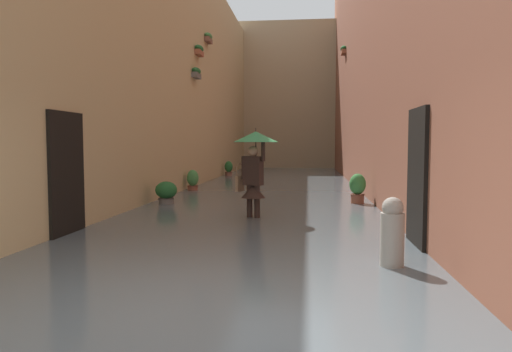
% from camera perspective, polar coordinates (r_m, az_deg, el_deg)
% --- Properties ---
extents(ground_plane, '(64.09, 64.09, 0.00)m').
position_cam_1_polar(ground_plane, '(17.11, 2.22, -1.66)').
color(ground_plane, '#605B56').
extents(flood_water, '(6.55, 31.63, 0.13)m').
position_cam_1_polar(flood_water, '(17.11, 2.22, -1.44)').
color(flood_water, '#515B60').
rests_on(flood_water, ground_plane).
extents(building_facade_left, '(2.04, 29.63, 11.01)m').
position_cam_1_polar(building_facade_left, '(17.60, 15.15, 16.40)').
color(building_facade_left, brown).
rests_on(building_facade_left, ground_plane).
extents(building_facade_right, '(2.04, 29.63, 8.75)m').
position_cam_1_polar(building_facade_right, '(17.91, -10.17, 12.56)').
color(building_facade_right, tan).
rests_on(building_facade_right, ground_plane).
extents(building_facade_far, '(9.35, 1.80, 9.33)m').
position_cam_1_polar(building_facade_far, '(30.88, 4.09, 9.48)').
color(building_facade_far, tan).
rests_on(building_facade_far, ground_plane).
extents(person_wading, '(0.94, 0.94, 1.98)m').
position_cam_1_polar(person_wading, '(9.74, -0.21, 2.12)').
color(person_wading, black).
rests_on(person_wading, ground_plane).
extents(potted_plant_near_right, '(0.39, 0.39, 0.79)m').
position_cam_1_polar(potted_plant_near_right, '(15.86, -7.65, -0.64)').
color(potted_plant_near_right, brown).
rests_on(potted_plant_near_right, ground_plane).
extents(potted_plant_far_right, '(0.55, 0.55, 0.70)m').
position_cam_1_polar(potted_plant_far_right, '(12.23, -10.79, -2.06)').
color(potted_plant_far_right, '#66605B').
rests_on(potted_plant_far_right, ground_plane).
extents(potted_plant_mid_right, '(0.39, 0.39, 0.83)m').
position_cam_1_polar(potted_plant_mid_right, '(22.64, -3.33, 0.80)').
color(potted_plant_mid_right, brown).
rests_on(potted_plant_mid_right, ground_plane).
extents(potted_plant_near_left, '(0.42, 0.42, 0.89)m').
position_cam_1_polar(potted_plant_near_left, '(12.43, 12.16, -1.59)').
color(potted_plant_near_left, brown).
rests_on(potted_plant_near_left, ground_plane).
extents(mooring_bollard, '(0.29, 0.29, 1.00)m').
position_cam_1_polar(mooring_bollard, '(6.17, 16.12, -7.08)').
color(mooring_bollard, gray).
rests_on(mooring_bollard, ground_plane).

